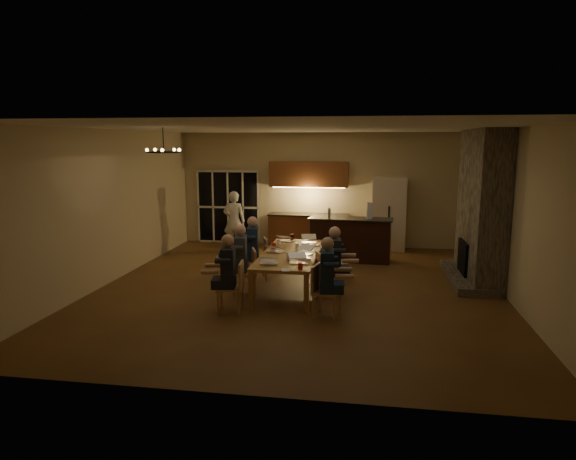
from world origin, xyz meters
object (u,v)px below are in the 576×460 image
at_px(laptop_b, 298,257).
at_px(mug_mid, 297,246).
at_px(bar_island, 351,240).
at_px(person_right_near, 327,278).
at_px(laptop_f, 309,238).
at_px(can_silver, 288,258).
at_px(person_left_near, 228,274).
at_px(refrigerator, 388,214).
at_px(plate_far, 314,245).
at_px(can_cola, 292,237).
at_px(plate_left, 268,261).
at_px(dining_table, 291,271).
at_px(redcup_near, 300,266).
at_px(mug_back, 278,242).
at_px(mug_front, 288,255).
at_px(laptop_a, 269,258).
at_px(redcup_mid, 274,246).
at_px(laptop_c, 276,246).
at_px(person_left_far, 253,248).
at_px(chair_right_mid, 329,275).
at_px(chair_right_far, 337,262).
at_px(chair_left_far, 256,259).
at_px(laptop_d, 303,249).
at_px(chair_left_near, 230,287).
at_px(chair_right_near, 327,291).
at_px(standing_person, 234,221).
at_px(person_left_mid, 241,260).
at_px(person_right_mid, 334,263).
at_px(bar_bottle, 329,213).
at_px(chair_left_mid, 244,272).
at_px(chandelier, 164,152).

xyz_separation_m(laptop_b, mug_mid, (-0.20, 1.33, -0.06)).
bearing_deg(mug_mid, bar_island, 65.29).
height_order(person_right_near, laptop_f, person_right_near).
bearing_deg(can_silver, person_left_near, -138.27).
distance_m(refrigerator, plate_far, 3.79).
height_order(bar_island, can_cola, bar_island).
bearing_deg(plate_left, dining_table, 70.90).
xyz_separation_m(person_right_near, redcup_near, (-0.48, 0.24, 0.12)).
bearing_deg(laptop_b, mug_back, 97.81).
height_order(mug_front, mug_back, same).
xyz_separation_m(person_right_near, can_cola, (-1.04, 2.99, 0.12)).
relative_size(laptop_a, can_silver, 2.67).
bearing_deg(plate_left, redcup_mid, 95.98).
height_order(laptop_c, laptop_f, same).
bearing_deg(laptop_c, person_left_far, -23.60).
xyz_separation_m(person_left_near, laptop_c, (0.55, 1.61, 0.17)).
xyz_separation_m(chair_right_mid, chair_right_far, (0.08, 1.16, 0.00)).
xyz_separation_m(chair_left_far, plate_far, (1.24, 0.16, 0.31)).
bearing_deg(can_cola, laptop_d, -73.57).
xyz_separation_m(chair_left_near, chair_right_near, (1.69, 0.01, 0.00)).
distance_m(mug_front, can_cola, 1.86).
bearing_deg(redcup_near, chair_left_far, 121.65).
bearing_deg(plate_left, laptop_a, -74.57).
bearing_deg(redcup_near, standing_person, 117.24).
bearing_deg(bar_island, person_left_mid, -117.21).
bearing_deg(can_cola, bar_island, 45.43).
height_order(person_right_mid, laptop_f, person_right_mid).
distance_m(chair_right_far, mug_mid, 0.92).
relative_size(chair_left_far, chair_right_near, 1.00).
distance_m(person_left_mid, plate_far, 1.84).
bearing_deg(mug_front, bar_bottle, 80.19).
bearing_deg(redcup_mid, laptop_f, 46.17).
distance_m(plate_left, bar_bottle, 3.68).
bearing_deg(person_right_near, laptop_f, 7.49).
bearing_deg(person_left_far, refrigerator, 131.73).
distance_m(chair_left_mid, bar_bottle, 3.60).
bearing_deg(plate_far, plate_left, -112.18).
relative_size(standing_person, laptop_d, 5.11).
bearing_deg(laptop_f, can_silver, -106.40).
relative_size(chair_left_mid, plate_far, 3.68).
xyz_separation_m(standing_person, laptop_a, (1.83, -4.43, 0.04)).
bearing_deg(chair_left_far, chair_right_near, 17.88).
relative_size(refrigerator, chair_left_near, 2.25).
relative_size(mug_back, can_cola, 0.83).
distance_m(chair_left_far, bar_bottle, 2.60).
relative_size(person_right_mid, mug_mid, 13.80).
xyz_separation_m(dining_table, can_cola, (-0.19, 1.42, 0.44)).
xyz_separation_m(chair_left_far, chandelier, (-1.42, -1.41, 2.31)).
distance_m(bar_island, chair_right_mid, 3.22).
xyz_separation_m(mug_mid, mug_back, (-0.46, 0.37, 0.00)).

